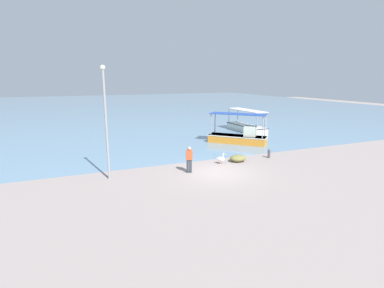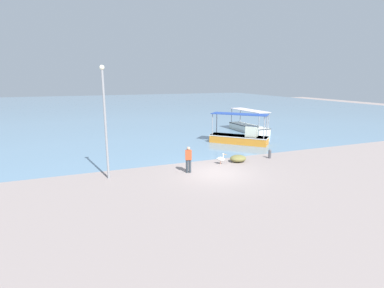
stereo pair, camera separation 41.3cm
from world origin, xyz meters
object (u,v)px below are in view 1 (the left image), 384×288
object	(u,v)px
fishing_boat_near_left	(246,127)
fisherman_standing	(189,159)
mooring_bollard	(269,153)
net_pile	(238,158)
lamp_post	(106,118)
fishing_boat_near_right	(239,137)
pelican	(221,159)

from	to	relation	value
fishing_boat_near_left	fisherman_standing	xyz separation A→B (m)	(-11.55, -11.38, 0.37)
mooring_bollard	net_pile	world-z (taller)	mooring_bollard
lamp_post	net_pile	size ratio (longest dim) A/B	5.54
fishing_boat_near_right	lamp_post	bearing A→B (deg)	-155.56
fishing_boat_near_right	net_pile	bearing A→B (deg)	-121.95
lamp_post	mooring_bollard	bearing A→B (deg)	1.46
mooring_bollard	fisherman_standing	world-z (taller)	fisherman_standing
pelican	net_pile	size ratio (longest dim) A/B	0.67
lamp_post	net_pile	xyz separation A→B (m)	(9.06, 0.31, -3.42)
lamp_post	mooring_bollard	distance (m)	12.23
fisherman_standing	fishing_boat_near_right	bearing A→B (deg)	40.15
lamp_post	pelican	bearing A→B (deg)	1.67
fisherman_standing	lamp_post	bearing A→B (deg)	171.55
lamp_post	fisherman_standing	xyz separation A→B (m)	(4.85, -0.72, -2.76)
fishing_boat_near_left	fisherman_standing	world-z (taller)	fishing_boat_near_left
pelican	net_pile	xyz separation A→B (m)	(1.41, 0.09, -0.13)
lamp_post	fisherman_standing	size ratio (longest dim) A/B	3.90
pelican	fisherman_standing	world-z (taller)	fisherman_standing
fisherman_standing	net_pile	distance (m)	4.38
fishing_boat_near_right	mooring_bollard	bearing A→B (deg)	-96.43
fishing_boat_near_right	fisherman_standing	xyz separation A→B (m)	(-7.52, -6.34, 0.28)
fishing_boat_near_right	fisherman_standing	world-z (taller)	fishing_boat_near_right
fishing_boat_near_left	mooring_bollard	world-z (taller)	fishing_boat_near_left
mooring_bollard	fishing_boat_near_left	bearing A→B (deg)	65.87
fishing_boat_near_right	lamp_post	xyz separation A→B (m)	(-12.37, -5.62, 3.04)
fishing_boat_near_left	mooring_bollard	bearing A→B (deg)	-114.13
net_pile	pelican	bearing A→B (deg)	-176.43
mooring_bollard	net_pile	distance (m)	2.71
mooring_bollard	fisherman_standing	bearing A→B (deg)	-171.60
pelican	net_pile	bearing A→B (deg)	3.57
fishing_boat_near_left	net_pile	distance (m)	12.69
net_pile	mooring_bollard	bearing A→B (deg)	-0.22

